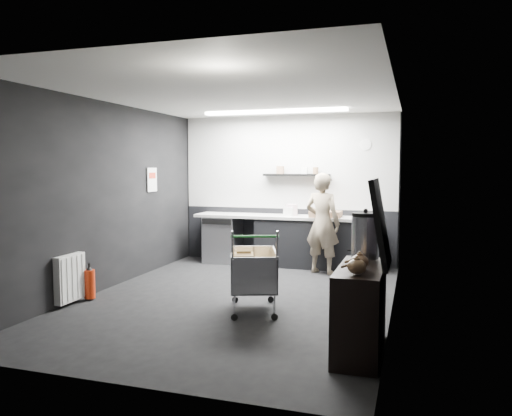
% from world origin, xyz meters
% --- Properties ---
extents(floor, '(5.50, 5.50, 0.00)m').
position_xyz_m(floor, '(0.00, 0.00, 0.00)').
color(floor, black).
rests_on(floor, ground).
extents(ceiling, '(5.50, 5.50, 0.00)m').
position_xyz_m(ceiling, '(0.00, 0.00, 2.70)').
color(ceiling, silver).
rests_on(ceiling, wall_back).
extents(wall_back, '(5.50, 0.00, 5.50)m').
position_xyz_m(wall_back, '(0.00, 2.75, 1.35)').
color(wall_back, black).
rests_on(wall_back, floor).
extents(wall_front, '(5.50, 0.00, 5.50)m').
position_xyz_m(wall_front, '(0.00, -2.75, 1.35)').
color(wall_front, black).
rests_on(wall_front, floor).
extents(wall_left, '(0.00, 5.50, 5.50)m').
position_xyz_m(wall_left, '(-2.00, 0.00, 1.35)').
color(wall_left, black).
rests_on(wall_left, floor).
extents(wall_right, '(0.00, 5.50, 5.50)m').
position_xyz_m(wall_right, '(2.00, 0.00, 1.35)').
color(wall_right, black).
rests_on(wall_right, floor).
extents(kitchen_wall_panel, '(3.95, 0.02, 1.70)m').
position_xyz_m(kitchen_wall_panel, '(0.00, 2.73, 1.85)').
color(kitchen_wall_panel, '#BBBCB7').
rests_on(kitchen_wall_panel, wall_back).
extents(dado_panel, '(3.95, 0.02, 1.00)m').
position_xyz_m(dado_panel, '(0.00, 2.73, 0.50)').
color(dado_panel, black).
rests_on(dado_panel, wall_back).
extents(floating_shelf, '(1.20, 0.22, 0.04)m').
position_xyz_m(floating_shelf, '(0.20, 2.62, 1.62)').
color(floating_shelf, black).
rests_on(floating_shelf, wall_back).
extents(wall_clock, '(0.20, 0.03, 0.20)m').
position_xyz_m(wall_clock, '(1.40, 2.72, 2.15)').
color(wall_clock, silver).
rests_on(wall_clock, wall_back).
extents(poster, '(0.02, 0.30, 0.40)m').
position_xyz_m(poster, '(-1.98, 1.30, 1.55)').
color(poster, white).
rests_on(poster, wall_left).
extents(poster_red_band, '(0.02, 0.22, 0.10)m').
position_xyz_m(poster_red_band, '(-1.98, 1.30, 1.62)').
color(poster_red_band, red).
rests_on(poster_red_band, poster).
extents(radiator, '(0.10, 0.50, 0.60)m').
position_xyz_m(radiator, '(-1.94, -0.90, 0.35)').
color(radiator, silver).
rests_on(radiator, wall_left).
extents(ceiling_strip, '(2.40, 0.20, 0.04)m').
position_xyz_m(ceiling_strip, '(0.00, 1.85, 2.67)').
color(ceiling_strip, white).
rests_on(ceiling_strip, ceiling).
extents(prep_counter, '(3.20, 0.61, 0.90)m').
position_xyz_m(prep_counter, '(0.14, 2.42, 0.46)').
color(prep_counter, black).
rests_on(prep_counter, floor).
extents(person, '(0.70, 0.56, 1.67)m').
position_xyz_m(person, '(0.80, 1.97, 0.84)').
color(person, beige).
rests_on(person, floor).
extents(shopping_cart, '(0.82, 1.09, 1.01)m').
position_xyz_m(shopping_cart, '(0.38, -0.44, 0.48)').
color(shopping_cart, silver).
rests_on(shopping_cart, floor).
extents(sideboard, '(0.47, 1.11, 1.66)m').
position_xyz_m(sideboard, '(1.78, -1.42, 0.53)').
color(sideboard, black).
rests_on(sideboard, floor).
extents(fire_extinguisher, '(0.14, 0.14, 0.47)m').
position_xyz_m(fire_extinguisher, '(-1.85, -0.62, 0.23)').
color(fire_extinguisher, red).
rests_on(fire_extinguisher, floor).
extents(cardboard_box, '(0.53, 0.40, 0.11)m').
position_xyz_m(cardboard_box, '(0.78, 2.37, 0.95)').
color(cardboard_box, '#866347').
rests_on(cardboard_box, prep_counter).
extents(pink_tub, '(0.21, 0.21, 0.21)m').
position_xyz_m(pink_tub, '(0.17, 2.42, 1.00)').
color(pink_tub, silver).
rests_on(pink_tub, prep_counter).
extents(white_container, '(0.20, 0.17, 0.16)m').
position_xyz_m(white_container, '(0.14, 2.37, 0.98)').
color(white_container, silver).
rests_on(white_container, prep_counter).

